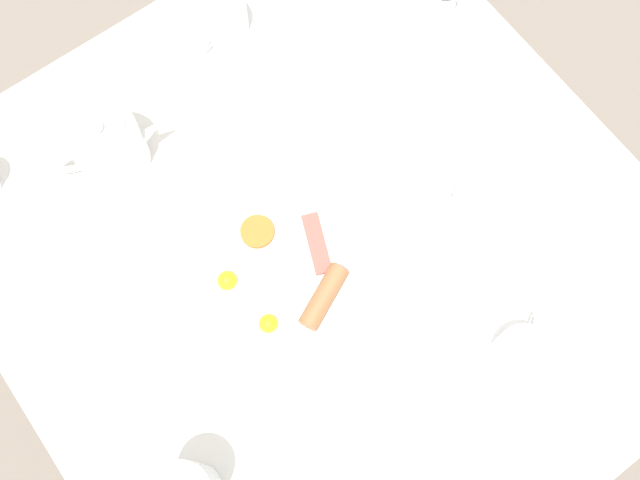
# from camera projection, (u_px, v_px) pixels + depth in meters

# --- Properties ---
(ground_plane) EXTENTS (8.00, 8.00, 0.00)m
(ground_plane) POSITION_uv_depth(u_px,v_px,m) (320.00, 336.00, 1.81)
(ground_plane) COLOR #70665B
(table) EXTENTS (0.95, 1.01, 0.73)m
(table) POSITION_uv_depth(u_px,v_px,m) (320.00, 258.00, 1.18)
(table) COLOR silver
(table) RESTS_ON ground_plane
(breakfast_plate) EXTENTS (0.28, 0.28, 0.04)m
(breakfast_plate) POSITION_uv_depth(u_px,v_px,m) (280.00, 279.00, 1.09)
(breakfast_plate) COLOR white
(breakfast_plate) RESTS_ON table
(teapot_near) EXTENTS (0.19, 0.11, 0.12)m
(teapot_near) POSITION_uv_depth(u_px,v_px,m) (107.00, 146.00, 1.11)
(teapot_near) COLOR white
(teapot_near) RESTS_ON table
(teapot_far) EXTENTS (0.18, 0.11, 0.12)m
(teapot_far) POSITION_uv_depth(u_px,v_px,m) (483.00, 141.00, 1.11)
(teapot_far) COLOR white
(teapot_far) RESTS_ON table
(teacup_with_saucer_left) EXTENTS (0.16, 0.16, 0.06)m
(teacup_with_saucer_left) POSITION_uv_depth(u_px,v_px,m) (222.00, 21.00, 1.20)
(teacup_with_saucer_left) COLOR white
(teacup_with_saucer_left) RESTS_ON table
(teacup_with_saucer_right) EXTENTS (0.16, 0.16, 0.06)m
(teacup_with_saucer_right) POSITION_uv_depth(u_px,v_px,m) (520.00, 357.00, 1.03)
(teacup_with_saucer_right) COLOR white
(teacup_with_saucer_right) RESTS_ON table
(knife_by_plate) EXTENTS (0.14, 0.15, 0.00)m
(knife_by_plate) POSITION_uv_depth(u_px,v_px,m) (92.00, 313.00, 1.08)
(knife_by_plate) COLOR silver
(knife_by_plate) RESTS_ON table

